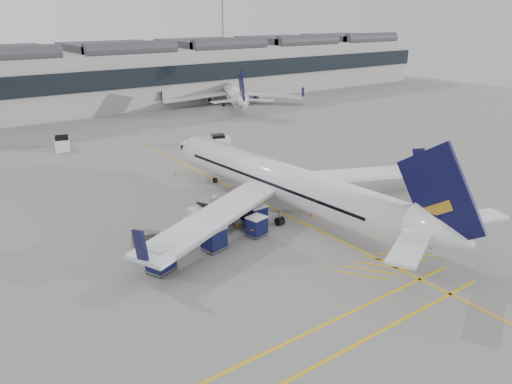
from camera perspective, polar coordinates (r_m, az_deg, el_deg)
ground at (r=38.59m, az=-3.18°, el=-8.34°), size 220.00×220.00×0.00m
terminal at (r=102.93m, az=-26.22°, el=11.18°), size 200.00×20.45×12.40m
apron_markings at (r=51.27m, az=0.05°, el=-0.93°), size 0.25×60.00×0.01m
airliner_main at (r=47.09m, az=3.51°, el=0.96°), size 34.85×38.17×10.14m
airliner_far at (r=105.17m, az=-2.74°, el=11.30°), size 27.02×29.80×8.58m
belt_loader at (r=45.65m, az=-5.71°, el=-2.92°), size 5.16×1.99×2.09m
baggage_cart_a at (r=45.03m, az=0.02°, el=-2.59°), size 1.83×1.53×1.89m
baggage_cart_b at (r=42.94m, az=0.07°, el=-3.86°), size 1.90×1.67×1.75m
baggage_cart_c at (r=37.85m, az=-10.85°, el=-7.42°), size 2.39×2.19×2.05m
baggage_cart_d at (r=40.61m, az=-4.84°, el=-5.24°), size 2.12×1.88×1.94m
ramp_agent_a at (r=44.36m, az=-2.13°, el=-3.15°), size 0.70×0.77×1.76m
ramp_agent_b at (r=42.55m, az=-0.38°, el=-4.32°), size 0.92×0.81×1.57m
pushback_tug at (r=42.11m, az=-12.31°, el=-5.39°), size 2.42×1.62×1.29m
safety_cone_nose at (r=60.08m, az=-9.14°, el=2.22°), size 0.35×0.35×0.48m
safety_cone_engine at (r=47.50m, az=6.43°, el=-2.50°), size 0.34×0.34×0.47m
service_van_mid at (r=75.36m, az=-21.24°, el=5.21°), size 2.83×4.08×1.90m
service_van_right at (r=71.76m, az=-4.37°, el=5.79°), size 3.91×2.87×1.81m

